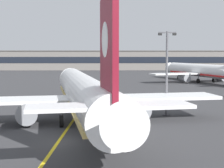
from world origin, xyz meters
name	(u,v)px	position (x,y,z in m)	size (l,w,h in m)	color
ground_plane	(72,142)	(0.00, 0.00, 0.00)	(400.00, 400.00, 0.00)	#353538
taxiway_centreline	(89,98)	(0.00, 30.00, 0.00)	(0.30, 180.00, 0.01)	yellow
airliner_foreground	(84,93)	(0.49, 8.47, 3.37)	(32.35, 41.34, 11.65)	white
airliner_background	(203,71)	(28.96, 62.58, 3.06)	(29.03, 36.76, 10.57)	white
apron_lamp_post	(167,71)	(10.61, 13.11, 5.55)	(2.24, 0.90, 10.53)	#515156
terminal_building	(113,60)	(6.50, 133.59, 4.50)	(113.97, 12.40, 8.98)	slate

